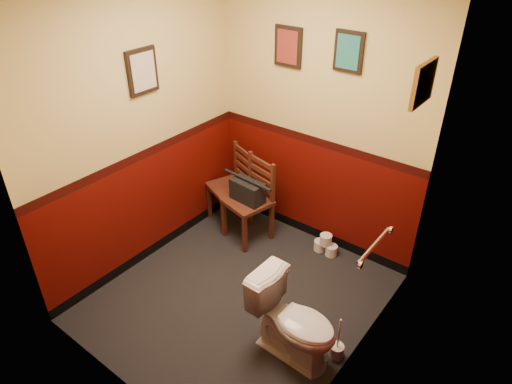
% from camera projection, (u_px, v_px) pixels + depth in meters
% --- Properties ---
extents(floor, '(2.20, 2.40, 0.00)m').
position_uv_depth(floor, '(239.00, 297.00, 4.14)').
color(floor, black).
rests_on(floor, ground).
extents(wall_back, '(2.20, 0.00, 2.70)m').
position_uv_depth(wall_back, '(318.00, 118.00, 4.24)').
color(wall_back, '#4C0905').
rests_on(wall_back, ground).
extents(wall_front, '(2.20, 0.00, 2.70)m').
position_uv_depth(wall_front, '(103.00, 245.00, 2.62)').
color(wall_front, '#4C0905').
rests_on(wall_front, ground).
extents(wall_left, '(0.00, 2.40, 2.70)m').
position_uv_depth(wall_left, '(139.00, 130.00, 4.00)').
color(wall_left, '#4C0905').
rests_on(wall_left, ground).
extents(wall_right, '(0.00, 2.40, 2.70)m').
position_uv_depth(wall_right, '(371.00, 217.00, 2.86)').
color(wall_right, '#4C0905').
rests_on(wall_right, ground).
extents(grab_bar, '(0.05, 0.56, 0.06)m').
position_uv_depth(grab_bar, '(375.00, 246.00, 3.26)').
color(grab_bar, silver).
rests_on(grab_bar, wall_right).
extents(framed_print_back_a, '(0.28, 0.04, 0.36)m').
position_uv_depth(framed_print_back_a, '(288.00, 47.00, 4.09)').
color(framed_print_back_a, black).
rests_on(framed_print_back_a, wall_back).
extents(framed_print_back_b, '(0.26, 0.04, 0.34)m').
position_uv_depth(framed_print_back_b, '(349.00, 52.00, 3.76)').
color(framed_print_back_b, black).
rests_on(framed_print_back_b, wall_back).
extents(framed_print_left, '(0.04, 0.30, 0.38)m').
position_uv_depth(framed_print_left, '(142.00, 71.00, 3.80)').
color(framed_print_left, black).
rests_on(framed_print_left, wall_left).
extents(framed_print_right, '(0.04, 0.34, 0.28)m').
position_uv_depth(framed_print_right, '(423.00, 83.00, 2.91)').
color(framed_print_right, olive).
rests_on(framed_print_right, wall_right).
extents(toilet, '(0.72, 0.41, 0.69)m').
position_uv_depth(toilet, '(294.00, 322.00, 3.44)').
color(toilet, white).
rests_on(toilet, floor).
extents(toilet_brush, '(0.11, 0.11, 0.40)m').
position_uv_depth(toilet_brush, '(337.00, 350.00, 3.56)').
color(toilet_brush, silver).
rests_on(toilet_brush, floor).
extents(chair_left, '(0.53, 0.53, 0.87)m').
position_uv_depth(chair_left, '(233.00, 186.00, 4.97)').
color(chair_left, '#562719').
rests_on(chair_left, floor).
extents(chair_right, '(0.50, 0.50, 0.89)m').
position_uv_depth(chair_right, '(251.00, 200.00, 4.70)').
color(chair_right, '#562719').
rests_on(chair_right, floor).
extents(handbag, '(0.36, 0.20, 0.26)m').
position_uv_depth(handbag, '(247.00, 191.00, 4.61)').
color(handbag, black).
rests_on(handbag, chair_right).
extents(tp_stack, '(0.25, 0.13, 0.22)m').
position_uv_depth(tp_stack, '(326.00, 245.00, 4.64)').
color(tp_stack, silver).
rests_on(tp_stack, floor).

